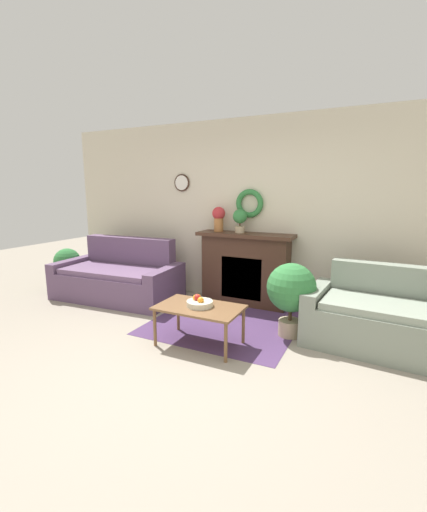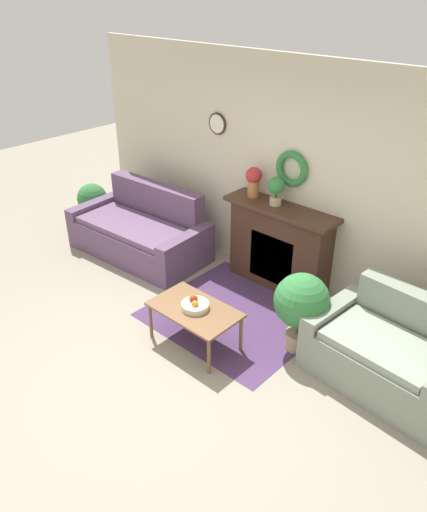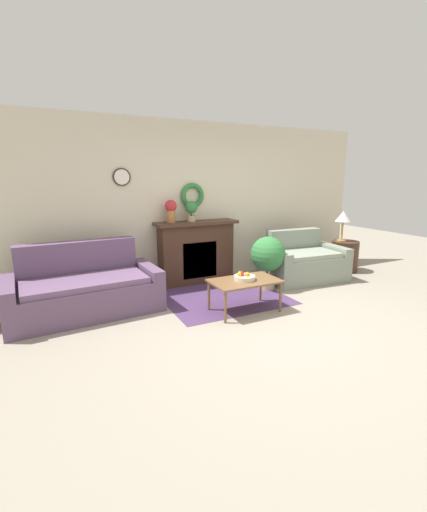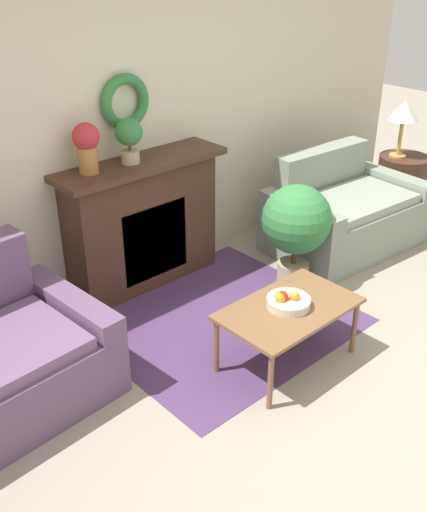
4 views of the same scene
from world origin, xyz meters
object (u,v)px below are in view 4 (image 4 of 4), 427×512
(coffee_table, at_px, (289,313))
(vase_on_mantel_left, at_px, (87,145))
(fireplace, at_px, (143,223))
(fruit_bowl, at_px, (287,301))
(table_lamp, at_px, (404,113))
(loveseat_right, at_px, (343,214))
(side_table_by_loveseat, at_px, (401,183))
(potted_plant_on_mantel, at_px, (129,136))
(potted_plant_floor_by_loveseat, at_px, (296,223))

(coffee_table, xyz_separation_m, vase_on_mantel_left, (-0.49, 1.53, 0.88))
(fireplace, height_order, fruit_bowl, fireplace)
(coffee_table, height_order, table_lamp, table_lamp)
(fruit_bowl, height_order, vase_on_mantel_left, vase_on_mantel_left)
(table_lamp, bearing_deg, coffee_table, -160.49)
(fireplace, relative_size, loveseat_right, 0.97)
(side_table_by_loveseat, relative_size, potted_plant_on_mantel, 1.72)
(loveseat_right, distance_m, potted_plant_on_mantel, 2.19)
(potted_plant_floor_by_loveseat, bearing_deg, side_table_by_loveseat, 7.49)
(potted_plant_on_mantel, bearing_deg, table_lamp, -10.21)
(fruit_bowl, relative_size, vase_on_mantel_left, 0.78)
(side_table_by_loveseat, bearing_deg, coffee_table, -161.82)
(fruit_bowl, xyz_separation_m, vase_on_mantel_left, (-0.48, 1.51, 0.80))
(side_table_by_loveseat, height_order, potted_plant_on_mantel, potted_plant_on_mantel)
(potted_plant_on_mantel, height_order, potted_plant_floor_by_loveseat, potted_plant_on_mantel)
(coffee_table, relative_size, side_table_by_loveseat, 1.58)
(loveseat_right, relative_size, vase_on_mantel_left, 3.96)
(coffee_table, relative_size, potted_plant_floor_by_loveseat, 1.07)
(coffee_table, bearing_deg, table_lamp, 19.51)
(coffee_table, relative_size, vase_on_mantel_left, 2.52)
(fireplace, relative_size, vase_on_mantel_left, 3.85)
(fruit_bowl, bearing_deg, side_table_by_loveseat, 17.87)
(side_table_by_loveseat, distance_m, potted_plant_on_mantel, 3.18)
(loveseat_right, relative_size, table_lamp, 2.52)
(side_table_by_loveseat, bearing_deg, fruit_bowl, -162.13)
(loveseat_right, height_order, coffee_table, loveseat_right)
(table_lamp, bearing_deg, fruit_bowl, -160.79)
(fruit_bowl, height_order, potted_plant_floor_by_loveseat, potted_plant_floor_by_loveseat)
(potted_plant_floor_by_loveseat, bearing_deg, fireplace, 136.17)
(fireplace, bearing_deg, potted_plant_on_mantel, -170.61)
(fireplace, xyz_separation_m, fruit_bowl, (0.04, -1.51, -0.06))
(potted_plant_on_mantel, bearing_deg, vase_on_mantel_left, 176.71)
(fruit_bowl, distance_m, vase_on_mantel_left, 1.77)
(fireplace, xyz_separation_m, table_lamp, (2.82, -0.54, 0.50))
(loveseat_right, xyz_separation_m, potted_plant_floor_by_loveseat, (-0.88, -0.17, 0.24))
(fruit_bowl, relative_size, side_table_by_loveseat, 0.49)
(fruit_bowl, bearing_deg, potted_plant_on_mantel, 94.98)
(fireplace, distance_m, potted_plant_floor_by_loveseat, 1.23)
(fruit_bowl, bearing_deg, table_lamp, 19.21)
(coffee_table, xyz_separation_m, potted_plant_floor_by_loveseat, (0.84, 0.67, 0.15))
(fireplace, bearing_deg, table_lamp, -10.80)
(fireplace, xyz_separation_m, potted_plant_floor_by_loveseat, (0.89, -0.85, 0.01))
(loveseat_right, distance_m, coffee_table, 1.91)
(fruit_bowl, relative_size, potted_plant_on_mantel, 0.84)
(coffee_table, relative_size, potted_plant_on_mantel, 2.71)
(fruit_bowl, xyz_separation_m, side_table_by_loveseat, (2.84, 0.92, -0.19))
(fireplace, relative_size, coffee_table, 1.53)
(coffee_table, distance_m, vase_on_mantel_left, 1.83)
(loveseat_right, bearing_deg, side_table_by_loveseat, 9.52)
(side_table_by_loveseat, xyz_separation_m, potted_plant_floor_by_loveseat, (-2.00, -0.26, 0.26))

